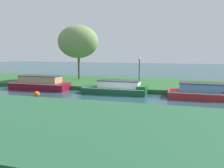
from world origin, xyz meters
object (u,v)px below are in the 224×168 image
at_px(maroon_narrowboat, 40,84).
at_px(channel_buoy, 37,94).
at_px(lamp_post, 139,69).
at_px(red_cruiser, 199,91).
at_px(forest_barge, 117,88).
at_px(willow_tree_left, 78,42).
at_px(mooring_post_near, 224,88).
at_px(mooring_post_far, 199,87).

height_order(maroon_narrowboat, channel_buoy, maroon_narrowboat).
xyz_separation_m(maroon_narrowboat, lamp_post, (10.07, 1.89, 1.64)).
height_order(red_cruiser, channel_buoy, red_cruiser).
height_order(forest_barge, channel_buoy, forest_barge).
relative_size(red_cruiser, willow_tree_left, 0.72).
relative_size(willow_tree_left, lamp_post, 2.29).
distance_m(mooring_post_near, channel_buoy, 16.38).
bearing_deg(mooring_post_far, red_cruiser, -93.32).
height_order(willow_tree_left, channel_buoy, willow_tree_left).
distance_m(lamp_post, mooring_post_far, 5.84).
bearing_deg(mooring_post_far, mooring_post_near, 0.00).
relative_size(maroon_narrowboat, mooring_post_far, 7.99).
distance_m(forest_barge, willow_tree_left, 10.68).
height_order(red_cruiser, willow_tree_left, willow_tree_left).
bearing_deg(channel_buoy, red_cruiser, 14.62).
relative_size(willow_tree_left, mooring_post_near, 9.74).
bearing_deg(forest_barge, mooring_post_far, 8.82).
xyz_separation_m(lamp_post, channel_buoy, (-8.04, -5.43, -2.02)).
bearing_deg(mooring_post_far, lamp_post, 172.37).
bearing_deg(mooring_post_far, channel_buoy, -161.05).
relative_size(forest_barge, mooring_post_near, 8.63).
bearing_deg(maroon_narrowboat, mooring_post_far, 4.18).
bearing_deg(forest_barge, willow_tree_left, 136.32).
bearing_deg(forest_barge, lamp_post, 46.79).
xyz_separation_m(willow_tree_left, mooring_post_far, (14.34, -5.51, -4.37)).
height_order(red_cruiser, lamp_post, lamp_post).
xyz_separation_m(forest_barge, lamp_post, (1.78, 1.89, 1.74)).
relative_size(red_cruiser, channel_buoy, 9.58).
relative_size(forest_barge, lamp_post, 2.03).
height_order(maroon_narrowboat, mooring_post_near, maroon_narrowboat).
bearing_deg(willow_tree_left, channel_buoy, -86.08).
bearing_deg(willow_tree_left, maroon_narrowboat, -101.33).
distance_m(maroon_narrowboat, willow_tree_left, 8.15).
xyz_separation_m(maroon_narrowboat, channel_buoy, (2.03, -3.54, -0.38)).
distance_m(red_cruiser, lamp_post, 6.08).
height_order(red_cruiser, mooring_post_far, red_cruiser).
xyz_separation_m(red_cruiser, lamp_post, (-5.53, 1.89, 1.70)).
bearing_deg(maroon_narrowboat, lamp_post, 10.65).
relative_size(forest_barge, channel_buoy, 11.85).
bearing_deg(lamp_post, mooring_post_far, -7.63).
xyz_separation_m(red_cruiser, mooring_post_far, (0.07, 1.14, 0.22)).
xyz_separation_m(lamp_post, mooring_post_near, (7.64, -0.75, -1.52)).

